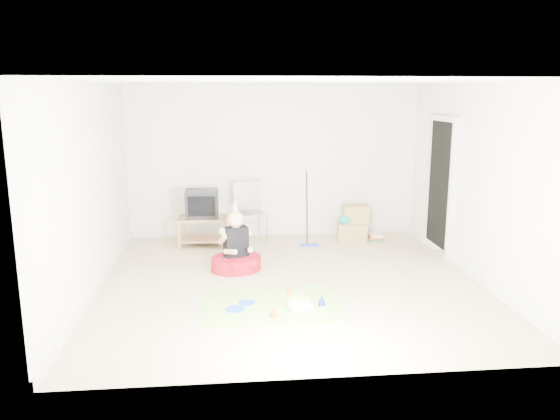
{
  "coord_description": "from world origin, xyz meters",
  "views": [
    {
      "loc": [
        -0.81,
        -6.85,
        2.48
      ],
      "look_at": [
        -0.1,
        0.4,
        0.9
      ],
      "focal_mm": 35.0,
      "sensor_mm": 36.0,
      "label": 1
    }
  ],
  "objects": [
    {
      "name": "crt_tv",
      "position": [
        -1.22,
        1.9,
        0.71
      ],
      "size": [
        0.53,
        0.44,
        0.45
      ],
      "primitive_type": "cube",
      "rotation": [
        0.0,
        0.0,
        0.01
      ],
      "color": "black",
      "rests_on": "tv_stand"
    },
    {
      "name": "orange_cup_near",
      "position": [
        -0.07,
        -0.44,
        0.04
      ],
      "size": [
        0.07,
        0.07,
        0.07
      ],
      "primitive_type": "cylinder",
      "rotation": [
        0.0,
        0.0,
        0.08
      ],
      "color": "#D65917",
      "rests_on": "party_mat"
    },
    {
      "name": "blue_party_hat",
      "position": [
        0.28,
        -0.85,
        0.08
      ],
      "size": [
        0.11,
        0.11,
        0.14
      ],
      "primitive_type": "cone",
      "rotation": [
        0.0,
        0.0,
        0.15
      ],
      "color": "#16369E",
      "rests_on": "party_mat"
    },
    {
      "name": "birthday_cake",
      "position": [
        0.0,
        -0.95,
        0.04
      ],
      "size": [
        0.3,
        0.26,
        0.13
      ],
      "color": "white",
      "rests_on": "party_mat"
    },
    {
      "name": "party_mat",
      "position": [
        -0.31,
        -0.76,
        0.0
      ],
      "size": [
        1.68,
        1.23,
        0.01
      ],
      "primitive_type": "cube",
      "rotation": [
        0.0,
        0.0,
        0.02
      ],
      "color": "#FF35A7",
      "rests_on": "ground"
    },
    {
      "name": "doorway_recess",
      "position": [
        2.48,
        1.2,
        1.02
      ],
      "size": [
        0.02,
        0.9,
        2.05
      ],
      "primitive_type": "cube",
      "color": "black",
      "rests_on": "ground"
    },
    {
      "name": "folding_chair",
      "position": [
        -0.44,
        1.94,
        0.51
      ],
      "size": [
        0.57,
        0.56,
        1.06
      ],
      "color": "#939298",
      "rests_on": "ground"
    },
    {
      "name": "floor_mop",
      "position": [
        0.51,
        1.69,
        0.26
      ],
      "size": [
        0.3,
        0.4,
        1.19
      ],
      "color": "#2540BA",
      "rests_on": "ground"
    },
    {
      "name": "book_pile",
      "position": [
        1.69,
        2.0,
        0.05
      ],
      "size": [
        0.29,
        0.33,
        0.1
      ],
      "color": "#226732",
      "rests_on": "ground"
    },
    {
      "name": "cardboard_boxes",
      "position": [
        1.29,
        1.97,
        0.29
      ],
      "size": [
        0.53,
        0.41,
        0.61
      ],
      "color": "#A4824F",
      "rests_on": "ground"
    },
    {
      "name": "seated_woman",
      "position": [
        -0.71,
        0.58,
        0.23
      ],
      "size": [
        0.92,
        0.92,
        1.03
      ],
      "color": "maroon",
      "rests_on": "ground"
    },
    {
      "name": "ground",
      "position": [
        0.0,
        0.0,
        0.0
      ],
      "size": [
        5.0,
        5.0,
        0.0
      ],
      "primitive_type": "plane",
      "color": "#C5AF8D",
      "rests_on": "ground"
    },
    {
      "name": "tv_stand",
      "position": [
        -1.22,
        1.9,
        0.28
      ],
      "size": [
        0.8,
        0.54,
        0.48
      ],
      "color": "#996845",
      "rests_on": "ground"
    },
    {
      "name": "blue_plate_near",
      "position": [
        -0.61,
        -0.69,
        0.01
      ],
      "size": [
        0.25,
        0.25,
        0.01
      ],
      "primitive_type": "cylinder",
      "rotation": [
        0.0,
        0.0,
        0.3
      ],
      "color": "blue",
      "rests_on": "party_mat"
    },
    {
      "name": "orange_cup_far",
      "position": [
        -0.32,
        -1.15,
        0.05
      ],
      "size": [
        0.08,
        0.08,
        0.08
      ],
      "primitive_type": "cylinder",
      "rotation": [
        0.0,
        0.0,
        -0.08
      ],
      "color": "#D65917",
      "rests_on": "party_mat"
    },
    {
      "name": "blue_plate_far",
      "position": [
        -0.75,
        -0.88,
        0.01
      ],
      "size": [
        0.24,
        0.24,
        0.01
      ],
      "primitive_type": "cylinder",
      "rotation": [
        0.0,
        0.0,
        0.11
      ],
      "color": "blue",
      "rests_on": "party_mat"
    }
  ]
}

